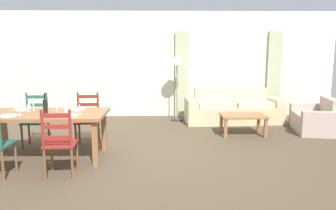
{
  "coord_description": "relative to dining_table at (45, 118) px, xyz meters",
  "views": [
    {
      "loc": [
        0.28,
        -5.15,
        1.73
      ],
      "look_at": [
        0.4,
        0.54,
        0.75
      ],
      "focal_mm": 34.35,
      "sensor_mm": 36.0,
      "label": 1
    }
  ],
  "objects": [
    {
      "name": "dinner_plate_near_left",
      "position": [
        -0.45,
        -0.25,
        0.1
      ],
      "size": [
        0.24,
        0.24,
        0.02
      ],
      "primitive_type": "cylinder",
      "color": "white",
      "rests_on": "dining_table"
    },
    {
      "name": "couch",
      "position": [
        3.57,
        2.61,
        -0.37
      ],
      "size": [
        2.32,
        0.91,
        0.8
      ],
      "color": "#C7B889",
      "rests_on": "ground_plane"
    },
    {
      "name": "wall_far",
      "position": [
        1.55,
        3.45,
        0.69
      ],
      "size": [
        9.6,
        0.16,
        2.7
      ],
      "primitive_type": "cube",
      "color": "beige",
      "rests_on": "ground_plane"
    },
    {
      "name": "wine_bottle",
      "position": [
        0.03,
        -0.05,
        0.2
      ],
      "size": [
        0.07,
        0.07,
        0.32
      ],
      "color": "black",
      "rests_on": "dining_table"
    },
    {
      "name": "coffee_cup_primary",
      "position": [
        0.32,
        0.04,
        0.13
      ],
      "size": [
        0.07,
        0.07,
        0.09
      ],
      "primitive_type": "cylinder",
      "color": "beige",
      "rests_on": "dining_table"
    },
    {
      "name": "coffee_table",
      "position": [
        3.51,
        1.39,
        -0.31
      ],
      "size": [
        0.9,
        0.56,
        0.42
      ],
      "color": "#925F39",
      "rests_on": "ground_plane"
    },
    {
      "name": "wine_glass_near_left",
      "position": [
        -0.32,
        -0.16,
        0.2
      ],
      "size": [
        0.06,
        0.06,
        0.16
      ],
      "color": "white",
      "rests_on": "dining_table"
    },
    {
      "name": "dining_chair_far_left",
      "position": [
        -0.44,
        0.74,
        -0.19
      ],
      "size": [
        0.43,
        0.42,
        0.96
      ],
      "color": "#225B4A",
      "rests_on": "ground_plane"
    },
    {
      "name": "standing_lamp",
      "position": [
        2.22,
        2.79,
        0.75
      ],
      "size": [
        0.4,
        0.4,
        1.64
      ],
      "color": "#332D28",
      "rests_on": "ground_plane"
    },
    {
      "name": "curtain_panel_right",
      "position": [
        4.77,
        3.31,
        0.44
      ],
      "size": [
        0.35,
        0.08,
        2.2
      ],
      "primitive_type": "cube",
      "color": "#A9B38B",
      "rests_on": "ground_plane"
    },
    {
      "name": "dining_chair_far_right",
      "position": [
        0.49,
        0.76,
        -0.19
      ],
      "size": [
        0.44,
        0.42,
        0.96
      ],
      "color": "maroon",
      "rests_on": "ground_plane"
    },
    {
      "name": "dining_table",
      "position": [
        0.0,
        0.0,
        0.0
      ],
      "size": [
        1.9,
        0.96,
        0.75
      ],
      "color": "#925F39",
      "rests_on": "ground_plane"
    },
    {
      "name": "fork_far_left",
      "position": [
        -0.6,
        0.25,
        0.09
      ],
      "size": [
        0.02,
        0.17,
        0.01
      ],
      "primitive_type": "cube",
      "rotation": [
        0.0,
        0.0,
        0.0
      ],
      "color": "silver",
      "rests_on": "dining_table"
    },
    {
      "name": "candle_short",
      "position": [
        0.2,
        -0.04,
        0.13
      ],
      "size": [
        0.05,
        0.05,
        0.17
      ],
      "color": "#998C66",
      "rests_on": "dining_table"
    },
    {
      "name": "ground_plane",
      "position": [
        1.55,
        0.15,
        -0.67
      ],
      "size": [
        9.6,
        9.6,
        0.02
      ],
      "primitive_type": "cube",
      "color": "#4F4130"
    },
    {
      "name": "dining_chair_near_right",
      "position": [
        0.44,
        -0.74,
        -0.19
      ],
      "size": [
        0.44,
        0.42,
        0.96
      ],
      "color": "maroon",
      "rests_on": "ground_plane"
    },
    {
      "name": "fork_near_right",
      "position": [
        0.3,
        -0.25,
        0.09
      ],
      "size": [
        0.02,
        0.17,
        0.01
      ],
      "primitive_type": "cube",
      "rotation": [
        0.0,
        0.0,
        -0.03
      ],
      "color": "silver",
      "rests_on": "dining_table"
    },
    {
      "name": "curtain_panel_left",
      "position": [
        2.37,
        3.31,
        0.44
      ],
      "size": [
        0.35,
        0.08,
        2.2
      ],
      "primitive_type": "cube",
      "color": "#A9B38B",
      "rests_on": "ground_plane"
    },
    {
      "name": "armchair_upholstered",
      "position": [
        5.19,
        1.63,
        -0.41
      ],
      "size": [
        0.97,
        1.27,
        0.72
      ],
      "color": "#B19B8E",
      "rests_on": "ground_plane"
    },
    {
      "name": "dinner_plate_near_right",
      "position": [
        0.45,
        -0.25,
        0.1
      ],
      "size": [
        0.24,
        0.24,
        0.02
      ],
      "primitive_type": "cylinder",
      "color": "white",
      "rests_on": "dining_table"
    },
    {
      "name": "wine_glass_far_left",
      "position": [
        -0.3,
        0.14,
        0.2
      ],
      "size": [
        0.06,
        0.06,
        0.16
      ],
      "color": "white",
      "rests_on": "dining_table"
    },
    {
      "name": "dinner_plate_far_left",
      "position": [
        -0.45,
        0.25,
        0.1
      ],
      "size": [
        0.24,
        0.24,
        0.02
      ],
      "primitive_type": "cylinder",
      "color": "white",
      "rests_on": "dining_table"
    },
    {
      "name": "candle_tall",
      "position": [
        -0.18,
        0.02,
        0.15
      ],
      "size": [
        0.05,
        0.05,
        0.23
      ],
      "color": "#998C66",
      "rests_on": "dining_table"
    },
    {
      "name": "wine_glass_near_right",
      "position": [
        0.58,
        -0.14,
        0.2
      ],
      "size": [
        0.06,
        0.06,
        0.16
      ],
      "color": "white",
      "rests_on": "dining_table"
    },
    {
      "name": "dinner_plate_far_right",
      "position": [
        0.45,
        0.25,
        0.1
      ],
      "size": [
        0.24,
        0.24,
        0.02
      ],
      "primitive_type": "cylinder",
      "color": "white",
      "rests_on": "dining_table"
    },
    {
      "name": "fork_far_right",
      "position": [
        0.3,
        0.25,
        0.09
      ],
      "size": [
        0.03,
        0.17,
        0.01
      ],
      "primitive_type": "cube",
      "rotation": [
        0.0,
        0.0,
        0.1
      ],
      "color": "silver",
      "rests_on": "dining_table"
    }
  ]
}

